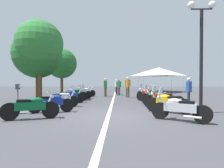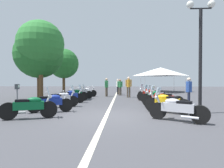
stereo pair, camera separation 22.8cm
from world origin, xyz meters
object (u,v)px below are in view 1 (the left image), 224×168
motorcycle_left_row_1 (52,103)px  bystander_1 (119,86)px  bystander_4 (189,90)px  roadside_tree_1 (38,54)px  street_lamp_twin_globe (201,37)px  bystander_2 (116,85)px  motorcycle_right_row_1 (168,102)px  event_tent (159,72)px  motorcycle_left_row_0 (32,107)px  motorcycle_left_row_6 (84,92)px  motorcycle_right_row_5 (149,93)px  bystander_3 (105,86)px  motorcycle_left_row_3 (69,96)px  traffic_cone_0 (163,96)px  motorcycle_left_row_4 (74,94)px  motorcycle_left_row_2 (61,99)px  motorcycle_left_row_5 (79,93)px  bystander_0 (128,85)px  roadside_tree_2 (62,64)px  motorcycle_right_row_3 (156,96)px  motorcycle_right_row_2 (163,99)px  motorcycle_right_row_4 (150,95)px  parking_meter (18,93)px  motorcycle_right_row_0 (179,108)px

motorcycle_left_row_1 → bystander_1: size_ratio=1.20×
bystander_4 → roadside_tree_1: roadside_tree_1 is taller
street_lamp_twin_globe → bystander_2: (11.33, 3.90, -2.40)m
motorcycle_right_row_1 → bystander_4: 2.81m
event_tent → motorcycle_left_row_0: bearing=154.3°
motorcycle_left_row_6 → motorcycle_right_row_5: 5.65m
bystander_3 → motorcycle_left_row_1: bearing=104.6°
motorcycle_left_row_3 → bystander_4: size_ratio=1.23×
motorcycle_right_row_1 → bystander_3: bearing=-40.6°
traffic_cone_0 → motorcycle_left_row_4: bearing=99.1°
event_tent → motorcycle_left_row_2: bearing=150.4°
motorcycle_left_row_5 → bystander_2: size_ratio=1.22×
motorcycle_left_row_4 → bystander_0: (2.85, -3.94, 0.59)m
motorcycle_right_row_5 → bystander_0: (1.28, 1.59, 0.60)m
traffic_cone_0 → roadside_tree_2: size_ratio=0.12×
motorcycle_right_row_3 → roadside_tree_1: size_ratio=0.35×
motorcycle_right_row_2 → bystander_3: bearing=-40.2°
bystander_0 → motorcycle_left_row_6: bearing=-100.3°
motorcycle_right_row_2 → motorcycle_right_row_4: size_ratio=1.09×
motorcycle_right_row_1 → roadside_tree_2: roadside_tree_2 is taller
motorcycle_right_row_1 → bystander_2: bystander_2 is taller
street_lamp_twin_globe → roadside_tree_1: bearing=59.7°
motorcycle_left_row_3 → bystander_3: bearing=40.8°
bystander_3 → motorcycle_right_row_2: bearing=143.8°
motorcycle_right_row_2 → parking_meter: size_ratio=1.61×
motorcycle_right_row_0 → roadside_tree_2: 17.57m
motorcycle_left_row_2 → motorcycle_right_row_0: (-3.09, -5.23, 0.01)m
motorcycle_left_row_5 → bystander_0: (1.38, -3.91, 0.61)m
motorcycle_left_row_0 → motorcycle_left_row_1: (1.45, -0.22, -0.02)m
motorcycle_left_row_4 → traffic_cone_0: (1.05, -6.54, -0.17)m
parking_meter → event_tent: (16.74, -9.60, 1.75)m
motorcycle_left_row_5 → roadside_tree_2: bearing=95.3°
motorcycle_left_row_5 → bystander_4: 8.15m
motorcycle_left_row_3 → event_tent: size_ratio=0.37×
motorcycle_left_row_4 → motorcycle_right_row_3: 5.71m
motorcycle_left_row_6 → bystander_4: (-5.74, -6.98, 0.49)m
motorcycle_right_row_1 → motorcycle_left_row_1: bearing=28.8°
street_lamp_twin_globe → motorcycle_left_row_2: bearing=78.0°
motorcycle_left_row_4 → motorcycle_right_row_4: (-0.06, -5.40, -0.01)m
motorcycle_right_row_1 → bystander_1: size_ratio=1.18×
motorcycle_right_row_0 → bystander_4: size_ratio=1.15×
motorcycle_left_row_3 → motorcycle_left_row_1: bearing=-115.6°
parking_meter → motorcycle_right_row_5: bearing=44.2°
street_lamp_twin_globe → motorcycle_left_row_6: bearing=40.2°
motorcycle_right_row_1 → street_lamp_twin_globe: street_lamp_twin_globe is taller
motorcycle_left_row_6 → bystander_2: 4.44m
street_lamp_twin_globe → parking_meter: 8.34m
roadside_tree_2 → bystander_0: bearing=-126.7°
parking_meter → bystander_3: size_ratio=0.77×
motorcycle_left_row_1 → motorcycle_right_row_3: (3.27, -5.32, 0.02)m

